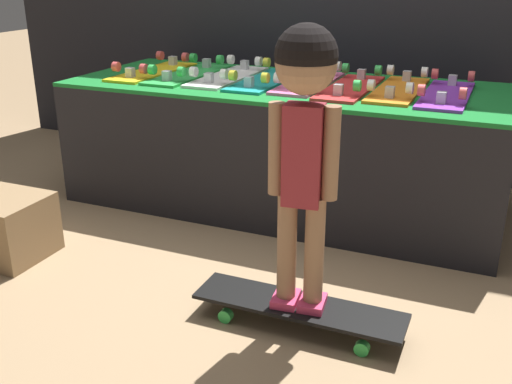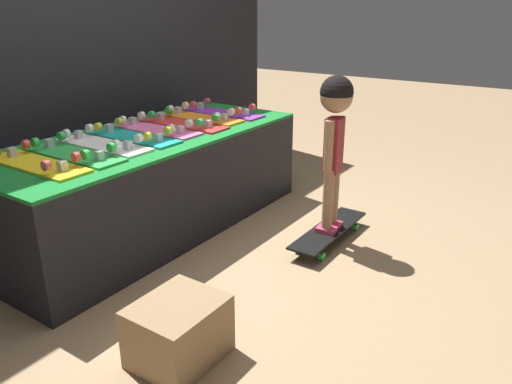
{
  "view_description": "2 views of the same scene",
  "coord_description": "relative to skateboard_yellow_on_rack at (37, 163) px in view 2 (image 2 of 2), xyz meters",
  "views": [
    {
      "loc": [
        1.08,
        -2.36,
        1.26
      ],
      "look_at": [
        0.16,
        -0.2,
        0.36
      ],
      "focal_mm": 42.0,
      "sensor_mm": 36.0,
      "label": 1
    },
    {
      "loc": [
        -2.26,
        -1.83,
        1.48
      ],
      "look_at": [
        0.19,
        -0.17,
        0.36
      ],
      "focal_mm": 35.0,
      "sensor_mm": 36.0,
      "label": 2
    }
  ],
  "objects": [
    {
      "name": "storage_box",
      "position": [
        -0.14,
        -1.11,
        -0.54
      ],
      "size": [
        0.39,
        0.33,
        0.28
      ],
      "color": "#8E704C",
      "rests_on": "ground_plane"
    },
    {
      "name": "child",
      "position": [
        1.29,
        -1.13,
        0.11
      ],
      "size": [
        0.24,
        0.2,
        1.0
      ],
      "rotation": [
        0.0,
        0.0,
        0.11
      ],
      "color": "#E03D6B",
      "rests_on": "skateboard_on_floor"
    },
    {
      "name": "skateboard_purple_on_rack",
      "position": [
        1.62,
        -0.0,
        0.0
      ],
      "size": [
        0.21,
        0.68,
        0.09
      ],
      "color": "purple",
      "rests_on": "display_rack"
    },
    {
      "name": "ground_plane",
      "position": [
        0.81,
        -0.58,
        -0.68
      ],
      "size": [
        16.0,
        16.0,
        0.0
      ],
      "primitive_type": "plane",
      "color": "#9E7F5B"
    },
    {
      "name": "skateboard_orange_on_rack",
      "position": [
        1.39,
        0.03,
        0.0
      ],
      "size": [
        0.21,
        0.68,
        0.09
      ],
      "color": "orange",
      "rests_on": "display_rack"
    },
    {
      "name": "skateboard_on_floor",
      "position": [
        1.29,
        -1.13,
        -0.61
      ],
      "size": [
        0.78,
        0.19,
        0.09
      ],
      "color": "black",
      "rests_on": "ground_plane"
    },
    {
      "name": "back_wall",
      "position": [
        0.81,
        0.77,
        0.64
      ],
      "size": [
        4.76,
        0.1,
        2.64
      ],
      "color": "black",
      "rests_on": "ground_plane"
    },
    {
      "name": "skateboard_white_on_rack",
      "position": [
        0.46,
        0.02,
        0.0
      ],
      "size": [
        0.21,
        0.68,
        0.09
      ],
      "color": "white",
      "rests_on": "display_rack"
    },
    {
      "name": "skateboard_pink_on_rack",
      "position": [
        0.93,
        0.03,
        0.0
      ],
      "size": [
        0.21,
        0.68,
        0.09
      ],
      "color": "pink",
      "rests_on": "display_rack"
    },
    {
      "name": "skateboard_green_on_rack",
      "position": [
        0.23,
        -0.01,
        0.0
      ],
      "size": [
        0.21,
        0.68,
        0.09
      ],
      "color": "green",
      "rests_on": "display_rack"
    },
    {
      "name": "skateboard_red_on_rack",
      "position": [
        1.16,
        -0.01,
        0.0
      ],
      "size": [
        0.21,
        0.68,
        0.09
      ],
      "color": "red",
      "rests_on": "display_rack"
    },
    {
      "name": "skateboard_teal_on_rack",
      "position": [
        0.69,
        0.01,
        0.0
      ],
      "size": [
        0.21,
        0.68,
        0.09
      ],
      "color": "teal",
      "rests_on": "display_rack"
    },
    {
      "name": "skateboard_yellow_on_rack",
      "position": [
        0.0,
        0.0,
        0.0
      ],
      "size": [
        0.21,
        0.68,
        0.09
      ],
      "color": "yellow",
      "rests_on": "display_rack"
    },
    {
      "name": "display_rack",
      "position": [
        0.81,
        0.01,
        -0.35
      ],
      "size": [
        2.28,
        0.93,
        0.67
      ],
      "color": "black",
      "rests_on": "ground_plane"
    }
  ]
}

